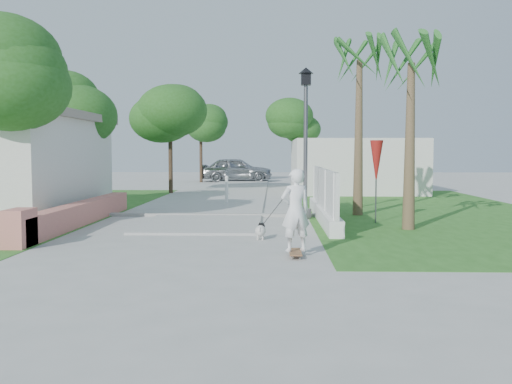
{
  "coord_description": "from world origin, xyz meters",
  "views": [
    {
      "loc": [
        1.95,
        -11.34,
        1.97
      ],
      "look_at": [
        1.57,
        1.11,
        1.1
      ],
      "focal_mm": 40.0,
      "sensor_mm": 36.0,
      "label": 1
    }
  ],
  "objects_px": {
    "bollard": "(227,189)",
    "patio_umbrella": "(376,163)",
    "dog": "(261,230)",
    "parked_car": "(236,169)",
    "skateboarder": "(277,213)",
    "street_lamp": "(306,137)"
  },
  "relations": [
    {
      "from": "patio_umbrella",
      "to": "street_lamp",
      "type": "bearing_deg",
      "value": 152.24
    },
    {
      "from": "bollard",
      "to": "patio_umbrella",
      "type": "xyz_separation_m",
      "value": [
        4.6,
        -5.5,
        1.1
      ]
    },
    {
      "from": "bollard",
      "to": "patio_umbrella",
      "type": "distance_m",
      "value": 7.25
    },
    {
      "from": "dog",
      "to": "parked_car",
      "type": "distance_m",
      "value": 25.61
    },
    {
      "from": "patio_umbrella",
      "to": "skateboarder",
      "type": "bearing_deg",
      "value": -122.67
    },
    {
      "from": "street_lamp",
      "to": "bollard",
      "type": "relative_size",
      "value": 4.07
    },
    {
      "from": "dog",
      "to": "parked_car",
      "type": "bearing_deg",
      "value": 99.29
    },
    {
      "from": "skateboarder",
      "to": "dog",
      "type": "relative_size",
      "value": 4.88
    },
    {
      "from": "patio_umbrella",
      "to": "skateboarder",
      "type": "height_order",
      "value": "patio_umbrella"
    },
    {
      "from": "skateboarder",
      "to": "parked_car",
      "type": "bearing_deg",
      "value": -103.97
    },
    {
      "from": "patio_umbrella",
      "to": "parked_car",
      "type": "distance_m",
      "value": 23.11
    },
    {
      "from": "bollard",
      "to": "skateboarder",
      "type": "height_order",
      "value": "skateboarder"
    },
    {
      "from": "bollard",
      "to": "patio_umbrella",
      "type": "height_order",
      "value": "patio_umbrella"
    },
    {
      "from": "skateboarder",
      "to": "dog",
      "type": "xyz_separation_m",
      "value": [
        -0.37,
        1.28,
        -0.53
      ]
    },
    {
      "from": "skateboarder",
      "to": "parked_car",
      "type": "distance_m",
      "value": 26.91
    },
    {
      "from": "street_lamp",
      "to": "patio_umbrella",
      "type": "xyz_separation_m",
      "value": [
        1.9,
        -1.0,
        -0.74
      ]
    },
    {
      "from": "bollard",
      "to": "patio_umbrella",
      "type": "relative_size",
      "value": 0.47
    },
    {
      "from": "street_lamp",
      "to": "dog",
      "type": "height_order",
      "value": "street_lamp"
    },
    {
      "from": "parked_car",
      "to": "dog",
      "type": "bearing_deg",
      "value": -175.36
    },
    {
      "from": "street_lamp",
      "to": "skateboarder",
      "type": "xyz_separation_m",
      "value": [
        -0.87,
        -5.31,
        -1.69
      ]
    },
    {
      "from": "dog",
      "to": "parked_car",
      "type": "xyz_separation_m",
      "value": [
        -2.2,
        25.51,
        0.61
      ]
    },
    {
      "from": "bollard",
      "to": "dog",
      "type": "height_order",
      "value": "bollard"
    }
  ]
}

